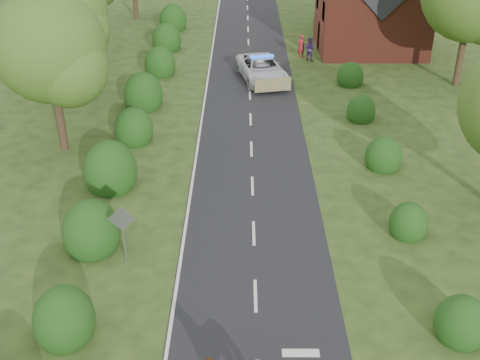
{
  "coord_description": "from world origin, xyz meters",
  "views": [
    {
      "loc": [
        -0.49,
        -16.9,
        14.22
      ],
      "look_at": [
        -0.58,
        6.28,
        1.3
      ],
      "focal_mm": 45.0,
      "sensor_mm": 36.0,
      "label": 1
    }
  ],
  "objects_px": {
    "pedestrian_red": "(301,46)",
    "pedestrian_purple": "(310,49)",
    "road_sign": "(123,227)",
    "police_van": "(262,69)"
  },
  "relations": [
    {
      "from": "police_van",
      "to": "pedestrian_red",
      "type": "bearing_deg",
      "value": 46.14
    },
    {
      "from": "road_sign",
      "to": "pedestrian_red",
      "type": "xyz_separation_m",
      "value": [
        8.96,
        25.93,
        -0.76
      ]
    },
    {
      "from": "pedestrian_purple",
      "to": "road_sign",
      "type": "bearing_deg",
      "value": 101.31
    },
    {
      "from": "road_sign",
      "to": "pedestrian_purple",
      "type": "xyz_separation_m",
      "value": [
        9.56,
        25.32,
        -0.78
      ]
    },
    {
      "from": "pedestrian_red",
      "to": "pedestrian_purple",
      "type": "distance_m",
      "value": 0.85
    },
    {
      "from": "pedestrian_red",
      "to": "pedestrian_purple",
      "type": "height_order",
      "value": "pedestrian_red"
    },
    {
      "from": "police_van",
      "to": "pedestrian_red",
      "type": "xyz_separation_m",
      "value": [
        3.12,
        5.15,
        0.08
      ]
    },
    {
      "from": "pedestrian_red",
      "to": "police_van",
      "type": "bearing_deg",
      "value": 33.03
    },
    {
      "from": "road_sign",
      "to": "pedestrian_red",
      "type": "distance_m",
      "value": 27.44
    },
    {
      "from": "police_van",
      "to": "pedestrian_red",
      "type": "distance_m",
      "value": 6.02
    }
  ]
}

